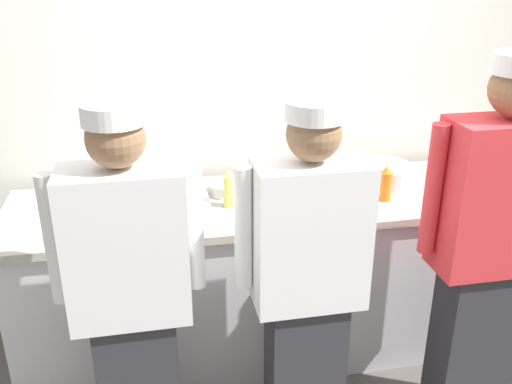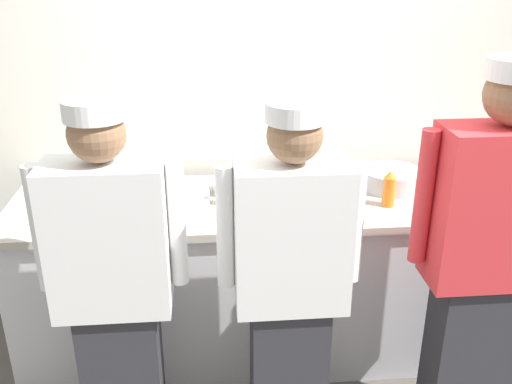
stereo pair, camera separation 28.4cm
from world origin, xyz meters
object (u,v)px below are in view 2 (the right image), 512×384
Objects in this scene: plate_stack_front at (232,187)px; ramekin_red_sauce at (84,191)px; chef_near_left at (114,286)px; squeeze_bottle_secondary at (228,188)px; chef_far_right at (485,257)px; chef_center at (290,283)px; deli_cup at (355,195)px; ramekin_green_sauce at (333,183)px; mixing_bowl_steel at (391,179)px; squeeze_bottle_primary at (389,189)px; sheet_tray at (158,202)px; ramekin_orange_sauce at (250,212)px.

ramekin_red_sauce is (-0.77, 0.03, -0.01)m from plate_stack_front.
chef_near_left is 8.20× the size of squeeze_bottle_secondary.
chef_center is at bearing 179.96° from chef_far_right.
ramekin_red_sauce is at bearing 171.33° from deli_cup.
chef_near_left is 8.06× the size of plate_stack_front.
ramekin_green_sauce is 0.93× the size of deli_cup.
chef_center is at bearing -129.27° from mixing_bowl_steel.
squeeze_bottle_primary reaches higher than ramekin_red_sauce.
squeeze_bottle_primary is 0.17m from deli_cup.
chef_far_right reaches higher than squeeze_bottle_secondary.
plate_stack_front is 0.54m from ramekin_green_sauce.
chef_far_right is at bearing -58.67° from deli_cup.
chef_far_right is 1.22m from squeeze_bottle_secondary.
plate_stack_front is 0.63× the size of mixing_bowl_steel.
ramekin_red_sauce is (-0.39, 0.15, 0.01)m from sheet_tray.
mixing_bowl_steel is (0.85, -0.01, 0.02)m from plate_stack_front.
chef_far_right reaches higher than deli_cup.
plate_stack_front is at bearing 57.34° from chef_near_left.
mixing_bowl_steel is 1.24m from sheet_tray.
chef_near_left is at bearing -100.88° from sheet_tray.
chef_far_right is at bearing -61.40° from ramekin_green_sauce.
sheet_tray is 2.64× the size of squeeze_bottle_secondary.
sheet_tray is at bearing -174.74° from mixing_bowl_steel.
plate_stack_front is 1.02× the size of squeeze_bottle_secondary.
squeeze_bottle_primary is 1.56m from ramekin_red_sauce.
chef_near_left is 1.57m from mixing_bowl_steel.
chef_center is at bearing -112.71° from ramekin_green_sauce.
squeeze_bottle_secondary is (-0.79, 0.07, 0.01)m from squeeze_bottle_primary.
plate_stack_front reaches higher than ramekin_green_sauce.
mixing_bowl_steel is at bearing -1.42° from ramekin_red_sauce.
squeeze_bottle_secondary is (0.48, 0.63, 0.15)m from chef_near_left.
chef_center reaches higher than ramekin_orange_sauce.
plate_stack_front is at bearing 140.69° from chef_far_right.
ramekin_orange_sauce reaches higher than sheet_tray.
squeeze_bottle_secondary reaches higher than squeeze_bottle_primary.
squeeze_bottle_primary is 0.94× the size of squeeze_bottle_secondary.
chef_center is 0.83m from squeeze_bottle_primary.
ramekin_green_sauce is (-0.22, 0.26, -0.06)m from squeeze_bottle_primary.
deli_cup is at bearing 28.65° from chef_near_left.
deli_cup is (-0.39, 0.63, 0.02)m from chef_far_right.
ramekin_green_sauce is at bearing 67.29° from chef_center.
chef_far_right is 8.82× the size of squeeze_bottle_secondary.
ramekin_orange_sauce is (-0.12, 0.52, 0.09)m from chef_center.
plate_stack_front is (0.51, 0.79, 0.08)m from chef_near_left.
chef_far_right is 1.29m from plate_stack_front.
sheet_tray is (-1.23, -0.11, -0.04)m from mixing_bowl_steel.
chef_near_left is at bearing -142.31° from ramekin_green_sauce.
ramekin_green_sauce is at bearing 118.60° from chef_far_right.
chef_center reaches higher than ramekin_green_sauce.
squeeze_bottle_primary reaches higher than mixing_bowl_steel.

